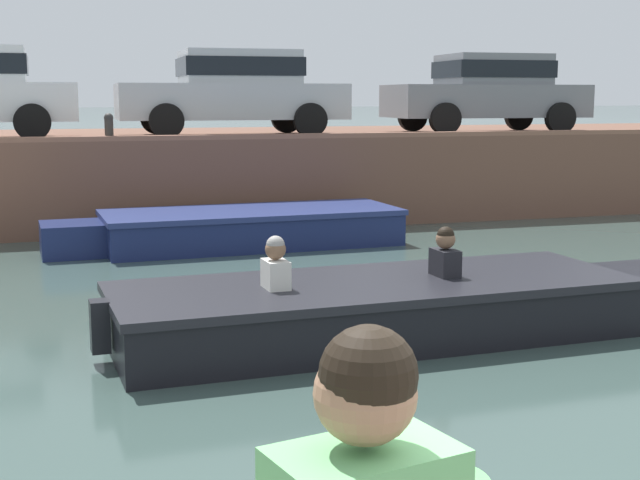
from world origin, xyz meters
name	(u,v)px	position (x,y,z in m)	size (l,w,h in m)	color
ground_plane	(238,331)	(0.00, 6.34, 0.00)	(400.00, 400.00, 0.00)	#384C47
far_quay_wall	(137,174)	(0.00, 15.68, 0.79)	(60.00, 6.00, 1.57)	brown
far_wall_coping	(153,138)	(0.00, 12.80, 1.61)	(60.00, 0.24, 0.08)	brown
boat_moored_central_navy	(237,228)	(1.06, 11.31, 0.28)	(5.43, 1.90, 0.56)	navy
motorboat_passing	(397,307)	(1.43, 5.73, 0.28)	(6.08, 1.91, 1.04)	black
car_centre_silver	(234,89)	(1.66, 14.28, 2.42)	(4.16, 2.10, 1.54)	#B7BABC
car_right_inner_grey	(488,90)	(6.86, 14.28, 2.42)	(3.98, 2.04, 1.54)	slate
mooring_bollard_mid	(109,126)	(-0.70, 12.93, 1.81)	(0.15, 0.15, 0.45)	#2D2B28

